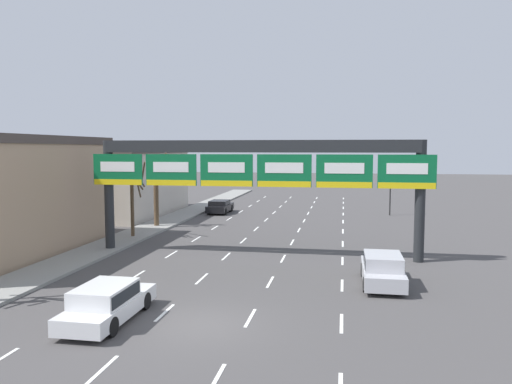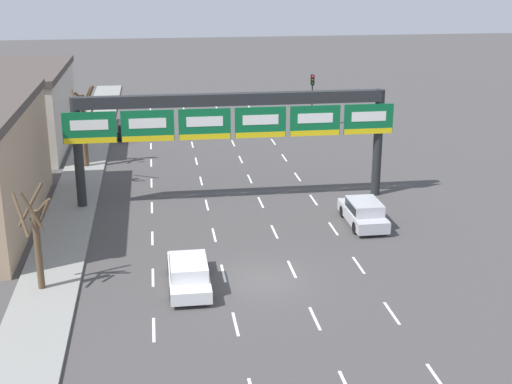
{
  "view_description": "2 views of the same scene",
  "coord_description": "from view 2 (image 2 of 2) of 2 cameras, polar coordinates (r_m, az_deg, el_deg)",
  "views": [
    {
      "loc": [
        4.95,
        -16.49,
        6.2
      ],
      "look_at": [
        0.1,
        10.99,
        3.75
      ],
      "focal_mm": 35.0,
      "sensor_mm": 36.0,
      "label": 1
    },
    {
      "loc": [
        -4.52,
        -29.73,
        14.08
      ],
      "look_at": [
        0.36,
        4.11,
        2.95
      ],
      "focal_mm": 50.0,
      "sensor_mm": 36.0,
      "label": 2
    }
  ],
  "objects": [
    {
      "name": "traffic_light_near_gantry",
      "position": [
        63.06,
        4.53,
        8.14
      ],
      "size": [
        0.3,
        0.35,
        4.65
      ],
      "color": "black",
      "rests_on": "ground_plane"
    },
    {
      "name": "tree_bare_third",
      "position": [
        51.57,
        -13.61,
        5.36
      ],
      "size": [
        1.71,
        1.87,
        5.72
      ],
      "color": "brown",
      "rests_on": "sidewalk_left"
    },
    {
      "name": "sidewalk_left",
      "position": [
        33.26,
        -16.43,
        -7.67
      ],
      "size": [
        2.8,
        110.0,
        0.15
      ],
      "color": "gray",
      "rests_on": "ground_plane"
    },
    {
      "name": "car_black",
      "position": [
        60.95,
        -10.12,
        5.04
      ],
      "size": [
        1.83,
        4.23,
        1.25
      ],
      "color": "black",
      "rests_on": "ground_plane"
    },
    {
      "name": "sign_gantry",
      "position": [
        42.4,
        -1.92,
        5.92
      ],
      "size": [
        19.62,
        0.7,
        6.67
      ],
      "color": "#232628",
      "rests_on": "ground_plane"
    },
    {
      "name": "tree_bare_closest",
      "position": [
        47.01,
        -13.8,
        3.68
      ],
      "size": [
        1.28,
        2.03,
        5.15
      ],
      "color": "brown",
      "rests_on": "sidewalk_left"
    },
    {
      "name": "tree_bare_second",
      "position": [
        32.63,
        -17.18,
        -3.45
      ],
      "size": [
        1.7,
        1.78,
        4.71
      ],
      "color": "brown",
      "rests_on": "sidewalk_left"
    },
    {
      "name": "car_white",
      "position": [
        32.35,
        -5.41,
        -6.41
      ],
      "size": [
        1.82,
        4.74,
        1.38
      ],
      "color": "silver",
      "rests_on": "ground_plane"
    },
    {
      "name": "ground_plane",
      "position": [
        33.2,
        0.4,
        -7.07
      ],
      "size": [
        220.0,
        220.0,
        0.0
      ],
      "primitive_type": "plane",
      "color": "#474444"
    },
    {
      "name": "car_silver",
      "position": [
        40.09,
        8.61,
        -1.58
      ],
      "size": [
        1.81,
        4.48,
        1.45
      ],
      "color": "#B7B7BC",
      "rests_on": "ground_plane"
    },
    {
      "name": "lane_dashes",
      "position": [
        45.69,
        -2.13,
        0.07
      ],
      "size": [
        10.02,
        67.0,
        0.01
      ],
      "color": "white",
      "rests_on": "ground_plane"
    }
  ]
}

